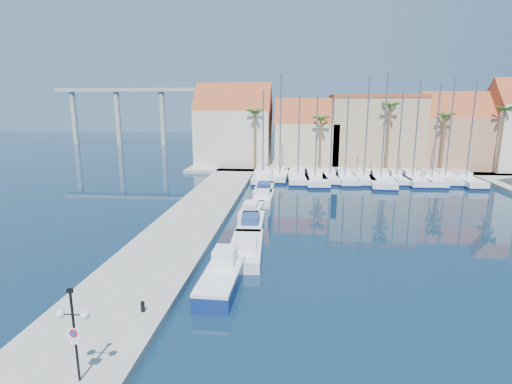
{
  "coord_description": "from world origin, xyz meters",
  "views": [
    {
      "loc": [
        0.22,
        -19.55,
        10.65
      ],
      "look_at": [
        -3.15,
        14.63,
        3.0
      ],
      "focal_mm": 28.0,
      "sensor_mm": 36.0,
      "label": 1
    }
  ],
  "objects": [
    {
      "name": "sailboat_11",
      "position": [
        20.77,
        37.05,
        0.65
      ],
      "size": [
        2.54,
        8.38,
        13.96
      ],
      "rotation": [
        0.0,
        0.0,
        0.04
      ],
      "color": "white",
      "rests_on": "ground"
    },
    {
      "name": "sailboat_8",
      "position": [
        14.19,
        36.58,
        0.62
      ],
      "size": [
        2.71,
        8.2,
        12.26
      ],
      "rotation": [
        0.0,
        0.0,
        0.07
      ],
      "color": "white",
      "rests_on": "ground"
    },
    {
      "name": "sailboat_4",
      "position": [
        5.15,
        36.55,
        0.59
      ],
      "size": [
        2.62,
        8.84,
        11.33
      ],
      "rotation": [
        0.0,
        0.0,
        -0.03
      ],
      "color": "white",
      "rests_on": "ground"
    },
    {
      "name": "sailboat_9",
      "position": [
        16.13,
        36.13,
        0.61
      ],
      "size": [
        2.95,
        9.75,
        13.74
      ],
      "rotation": [
        0.0,
        0.0,
        0.04
      ],
      "color": "white",
      "rests_on": "ground"
    },
    {
      "name": "shore_north",
      "position": [
        10.0,
        48.0,
        0.25
      ],
      "size": [
        54.0,
        16.0,
        0.5
      ],
      "primitive_type": "cube",
      "color": "gray",
      "rests_on": "ground"
    },
    {
      "name": "bollard",
      "position": [
        -7.17,
        -2.08,
        0.76
      ],
      "size": [
        0.21,
        0.21,
        0.52
      ],
      "primitive_type": "cylinder",
      "color": "black",
      "rests_on": "quay_west"
    },
    {
      "name": "sailboat_12",
      "position": [
        23.08,
        36.04,
        0.61
      ],
      "size": [
        2.55,
        9.41,
        13.62
      ],
      "rotation": [
        0.0,
        0.0,
        0.01
      ],
      "color": "white",
      "rests_on": "ground"
    },
    {
      "name": "palm_3",
      "position": [
        22.0,
        42.0,
        8.61
      ],
      "size": [
        2.6,
        2.6,
        9.65
      ],
      "color": "brown",
      "rests_on": "shore_north"
    },
    {
      "name": "building_2",
      "position": [
        13.0,
        48.0,
        6.26
      ],
      "size": [
        14.2,
        10.2,
        11.5
      ],
      "color": "tan",
      "rests_on": "shore_north"
    },
    {
      "name": "motorboat_west_6",
      "position": [
        -3.73,
        36.93,
        0.51
      ],
      "size": [
        2.3,
        6.6,
        1.4
      ],
      "rotation": [
        0.0,
        0.0,
        0.03
      ],
      "color": "white",
      "rests_on": "ground"
    },
    {
      "name": "motorboat_west_0",
      "position": [
        -3.15,
        7.22,
        0.51
      ],
      "size": [
        2.61,
        7.1,
        1.4
      ],
      "rotation": [
        0.0,
        0.0,
        0.05
      ],
      "color": "white",
      "rests_on": "ground"
    },
    {
      "name": "sailboat_5",
      "position": [
        7.1,
        36.37,
        0.58
      ],
      "size": [
        3.35,
        10.03,
        11.71
      ],
      "rotation": [
        0.0,
        0.0,
        0.08
      ],
      "color": "white",
      "rests_on": "ground"
    },
    {
      "name": "quay_west",
      "position": [
        -9.0,
        13.5,
        0.25
      ],
      "size": [
        6.0,
        77.0,
        0.5
      ],
      "primitive_type": "cube",
      "color": "gray",
      "rests_on": "ground"
    },
    {
      "name": "motorboat_west_5",
      "position": [
        -3.17,
        32.45,
        0.51
      ],
      "size": [
        1.83,
        5.17,
        1.4
      ],
      "rotation": [
        0.0,
        0.0,
        -0.04
      ],
      "color": "white",
      "rests_on": "ground"
    },
    {
      "name": "building_1",
      "position": [
        2.0,
        47.0,
        5.3
      ],
      "size": [
        10.3,
        8.0,
        11.0
      ],
      "color": "tan",
      "rests_on": "shore_north"
    },
    {
      "name": "sailboat_7",
      "position": [
        11.87,
        35.46,
        0.59
      ],
      "size": [
        4.11,
        12.0,
        14.68
      ],
      "rotation": [
        0.0,
        0.0,
        -0.09
      ],
      "color": "white",
      "rests_on": "ground"
    },
    {
      "name": "viaduct",
      "position": [
        -39.07,
        82.0,
        10.25
      ],
      "size": [
        48.0,
        2.2,
        14.45
      ],
      "color": "#9E9E99",
      "rests_on": "ground"
    },
    {
      "name": "motorboat_west_4",
      "position": [
        -3.42,
        27.62,
        0.51
      ],
      "size": [
        2.19,
        6.73,
        1.4
      ],
      "rotation": [
        0.0,
        0.0,
        0.01
      ],
      "color": "white",
      "rests_on": "ground"
    },
    {
      "name": "sailboat_6",
      "position": [
        9.77,
        36.38,
        0.63
      ],
      "size": [
        2.62,
        8.99,
        14.09
      ],
      "rotation": [
        0.0,
        0.0,
        -0.03
      ],
      "color": "white",
      "rests_on": "ground"
    },
    {
      "name": "sailboat_1",
      "position": [
        -1.87,
        36.97,
        0.65
      ],
      "size": [
        2.76,
        8.8,
        14.57
      ],
      "rotation": [
        0.0,
        0.0,
        -0.05
      ],
      "color": "white",
      "rests_on": "ground"
    },
    {
      "name": "motorboat_west_2",
      "position": [
        -3.9,
        17.79,
        0.51
      ],
      "size": [
        2.04,
        5.77,
        1.4
      ],
      "rotation": [
        0.0,
        0.0,
        -0.04
      ],
      "color": "white",
      "rests_on": "ground"
    },
    {
      "name": "building_3",
      "position": [
        25.0,
        47.0,
        5.86
      ],
      "size": [
        10.3,
        8.0,
        12.0
      ],
      "color": "#B07A59",
      "rests_on": "shore_north"
    },
    {
      "name": "building_0",
      "position": [
        -10.0,
        47.0,
        6.52
      ],
      "size": [
        12.3,
        9.0,
        13.5
      ],
      "color": "beige",
      "rests_on": "shore_north"
    },
    {
      "name": "sailboat_2",
      "position": [
        0.66,
        36.35,
        0.57
      ],
      "size": [
        3.15,
        10.52,
        11.69
      ],
      "rotation": [
        0.0,
        0.0,
        0.04
      ],
      "color": "white",
      "rests_on": "ground"
    },
    {
      "name": "palm_2",
      "position": [
        14.0,
        42.0,
        10.02
      ],
      "size": [
        2.6,
        2.6,
        11.15
      ],
      "color": "brown",
      "rests_on": "shore_north"
    },
    {
      "name": "fishing_boat",
      "position": [
        -3.92,
        1.9,
        0.69
      ],
      "size": [
        2.11,
        6.01,
        2.09
      ],
      "rotation": [
        0.0,
        0.0,
        -0.02
      ],
      "color": "navy",
      "rests_on": "ground"
    },
    {
      "name": "palm_4",
      "position": [
        30.0,
        42.0,
        9.55
      ],
      "size": [
        2.6,
        2.6,
        10.65
      ],
      "color": "brown",
      "rests_on": "shore_north"
    },
    {
      "name": "motorboat_west_1",
      "position": [
        -3.44,
        13.23,
        0.51
      ],
      "size": [
        2.21,
        6.39,
        1.4
      ],
      "rotation": [
        0.0,
        0.0,
        0.03
      ],
      "color": "white",
      "rests_on": "ground"
    },
    {
      "name": "sailboat_3",
      "position": [
        2.98,
        35.5,
        0.56
      ],
      "size": [
        3.6,
        11.12,
        11.73
      ],
      "rotation": [
        0.0,
        0.0,
        0.06
      ],
      "color": "white",
      "rests_on": "ground"
    },
    {
      "name": "motorboat_west_3",
      "position": [
        -3.16,
        23.15,
        0.51
      ],
      "size": [
        2.1,
        6.21,
        1.4
      ],
      "rotation": [
        0.0,
        0.0,
        -0.02
      ],
      "color": "white",
      "rests_on": "ground"
    },
    {
      "name": "ground",
      "position": [
        0.0,
        0.0,
        0.0
      ],
      "size": [
        260.0,
        260.0,
        0.0
      ],
      "primitive_type": "plane",
      "color": "black",
      "rests_on": "ground"
    },
    {
      "name": "sailboat_10",
      "position": [
        18.69,
        35.9,
        0.61
      ],
      "size": [
        3.04,
        9.14,
        12.99
      ],
      "rotation": [
        0.0,
        0.0,
        -0.07
      ],
      "color": "white",
      "rests_on": "ground"
    },
    {
      "name": "lamp_post",
      "position": [
        -7.64,
        -7.22,
        2.95
      ],
      "size": [
        1.27,
        0.36,
        3.74
      ],
      "rotation": [
        0.0,
        0.0,
        0.03
      ],
      "color": "black",
      "rests_on": "quay_west"
    },
    {
      "name": "sailboat_0",
      "position": [
        -4.23,
        36.04,
        0.58
      ],
      "size": [
        2.95,
        10.31,
        12.45
      ],
      "rotation": [
        0.0,
        0.0,
        0.02
      ],
      "color": "white",
      "rests_on": "ground"
    },
    {
      "name": "palm_1",
      "position": [
        4.0,
        42.0,
        8.14
      ],
      "size": [
        2.6,
        2.6,
        9.15
      ],
      "color": "brown",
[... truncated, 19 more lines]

